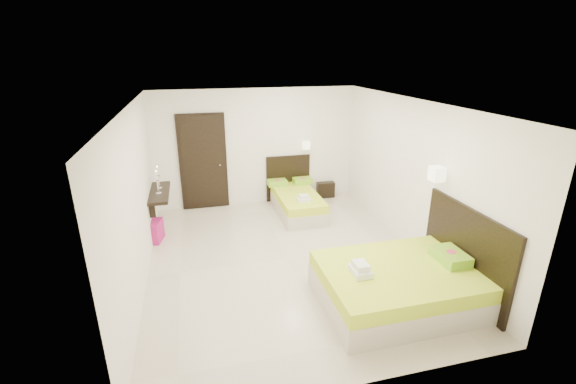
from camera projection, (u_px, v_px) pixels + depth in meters
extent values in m
plane|color=beige|center=(287.00, 259.00, 6.56)|extent=(5.50, 5.50, 0.00)
cube|color=beige|center=(297.00, 207.00, 8.39)|extent=(0.86, 1.72, 0.28)
cube|color=#AFD221|center=(297.00, 197.00, 8.32)|extent=(0.85, 1.71, 0.17)
cube|color=black|center=(288.00, 178.00, 9.01)|extent=(1.03, 0.05, 1.08)
cube|color=#86C123|center=(277.00, 183.00, 8.78)|extent=(0.43, 0.29, 0.12)
cylinder|color=#E53670|center=(277.00, 180.00, 8.76)|extent=(0.10, 0.10, 0.00)
cube|color=#86C123|center=(303.00, 181.00, 8.92)|extent=(0.43, 0.29, 0.12)
cylinder|color=#E53670|center=(303.00, 178.00, 8.90)|extent=(0.10, 0.10, 0.00)
cube|color=white|center=(304.00, 200.00, 7.84)|extent=(0.26, 0.19, 0.07)
cube|color=white|center=(304.00, 197.00, 7.82)|extent=(0.19, 0.14, 0.07)
cube|color=#FAF3CD|center=(306.00, 145.00, 8.69)|extent=(0.16, 0.16, 0.17)
cylinder|color=#2D2116|center=(305.00, 144.00, 8.76)|extent=(0.03, 0.16, 0.03)
cube|color=beige|center=(397.00, 292.00, 5.37)|extent=(2.10, 1.58, 0.34)
cube|color=#AFD221|center=(399.00, 275.00, 5.28)|extent=(2.08, 1.56, 0.21)
cube|color=black|center=(465.00, 252.00, 5.44)|extent=(0.05, 1.79, 1.31)
cube|color=#86C123|center=(450.00, 256.00, 5.40)|extent=(0.36, 0.53, 0.15)
cylinder|color=#E53670|center=(451.00, 252.00, 5.37)|extent=(0.13, 0.13, 0.00)
cube|color=white|center=(360.00, 271.00, 5.09)|extent=(0.23, 0.32, 0.08)
cube|color=white|center=(361.00, 266.00, 5.06)|extent=(0.17, 0.24, 0.08)
cube|color=#FAF3CD|center=(437.00, 174.00, 5.67)|extent=(0.19, 0.19, 0.21)
cylinder|color=#2D2116|center=(442.00, 173.00, 5.69)|extent=(0.16, 0.03, 0.03)
cube|color=black|center=(324.00, 188.00, 9.38)|extent=(0.44, 0.40, 0.38)
cube|color=#A61665|center=(150.00, 231.00, 7.12)|extent=(0.49, 0.49, 0.40)
cube|color=black|center=(203.00, 162.00, 8.39)|extent=(1.02, 0.06, 2.14)
cube|color=black|center=(203.00, 163.00, 8.36)|extent=(0.88, 0.04, 2.06)
cylinder|color=silver|center=(220.00, 164.00, 8.42)|extent=(0.03, 0.10, 0.03)
cube|color=black|center=(159.00, 193.00, 7.25)|extent=(0.35, 1.20, 0.06)
cube|color=black|center=(152.00, 210.00, 6.87)|extent=(0.10, 0.04, 0.30)
cube|color=black|center=(156.00, 193.00, 7.69)|extent=(0.10, 0.04, 0.30)
cylinder|color=silver|center=(159.00, 193.00, 7.10)|extent=(0.10, 0.10, 0.02)
cylinder|color=silver|center=(158.00, 187.00, 7.06)|extent=(0.02, 0.02, 0.22)
cone|color=silver|center=(157.00, 181.00, 7.02)|extent=(0.07, 0.07, 0.04)
cylinder|color=white|center=(157.00, 176.00, 6.98)|extent=(0.02, 0.02, 0.15)
sphere|color=#FFB23F|center=(156.00, 171.00, 6.95)|extent=(0.02, 0.02, 0.02)
cylinder|color=silver|center=(160.00, 188.00, 7.38)|extent=(0.10, 0.10, 0.02)
cylinder|color=silver|center=(159.00, 182.00, 7.33)|extent=(0.02, 0.02, 0.22)
cone|color=silver|center=(158.00, 176.00, 7.29)|extent=(0.07, 0.07, 0.04)
cylinder|color=white|center=(158.00, 171.00, 7.26)|extent=(0.02, 0.02, 0.15)
sphere|color=#FFB23F|center=(157.00, 167.00, 7.23)|extent=(0.02, 0.02, 0.02)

